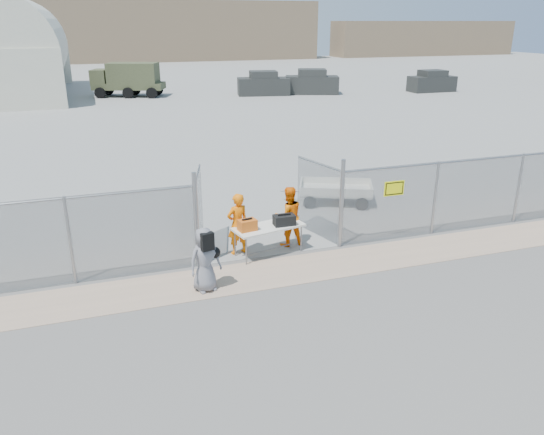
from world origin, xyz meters
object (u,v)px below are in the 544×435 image
object	(u,v)px
security_worker_left	(238,224)
security_worker_right	(288,216)
utility_trailer	(336,192)
folding_table	(268,240)
visitor	(205,260)

from	to	relation	value
security_worker_left	security_worker_right	bearing A→B (deg)	170.58
utility_trailer	folding_table	bearing A→B (deg)	-112.35
visitor	security_worker_right	bearing A→B (deg)	21.09
folding_table	security_worker_right	xyz separation A→B (m)	(0.72, 0.42, 0.45)
utility_trailer	visitor	bearing A→B (deg)	-114.75
visitor	utility_trailer	distance (m)	7.41
security_worker_left	utility_trailer	bearing A→B (deg)	-158.83
visitor	utility_trailer	bearing A→B (deg)	27.29
utility_trailer	security_worker_left	bearing A→B (deg)	-120.41
security_worker_left	security_worker_right	world-z (taller)	security_worker_right
security_worker_left	utility_trailer	distance (m)	5.32
folding_table	security_worker_right	world-z (taller)	security_worker_right
folding_table	visitor	bearing A→B (deg)	-155.70
visitor	security_worker_left	bearing A→B (deg)	41.06
folding_table	visitor	xyz separation A→B (m)	(-2.04, -1.50, 0.37)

